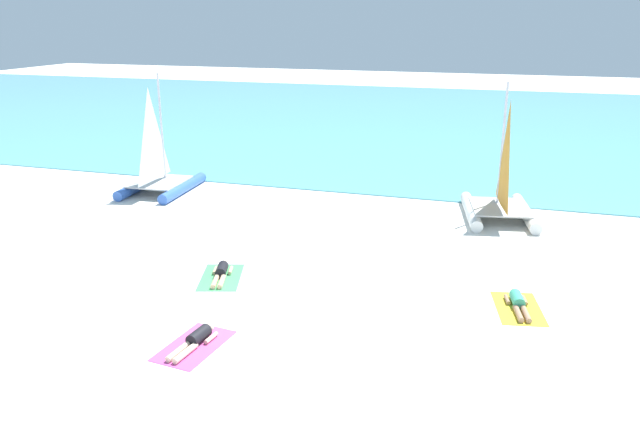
{
  "coord_description": "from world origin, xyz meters",
  "views": [
    {
      "loc": [
        5.45,
        -12.3,
        7.07
      ],
      "look_at": [
        0.0,
        5.37,
        1.2
      ],
      "focal_mm": 35.27,
      "sensor_mm": 36.0,
      "label": 1
    }
  ],
  "objects": [
    {
      "name": "towel_right",
      "position": [
        6.0,
        2.88,
        0.01
      ],
      "size": [
        1.44,
        2.08,
        0.01
      ],
      "primitive_type": "cube",
      "rotation": [
        0.0,
        0.0,
        0.19
      ],
      "color": "yellow",
      "rests_on": "ground"
    },
    {
      "name": "sunbather_left",
      "position": [
        -2.04,
        2.52,
        0.13
      ],
      "size": [
        0.83,
        1.54,
        0.3
      ],
      "rotation": [
        0.0,
        0.0,
        0.3
      ],
      "color": "black",
      "rests_on": "towel_left"
    },
    {
      "name": "ground_plane",
      "position": [
        0.0,
        10.0,
        0.0
      ],
      "size": [
        120.0,
        120.0,
        0.0
      ],
      "primitive_type": "plane",
      "color": "white"
    },
    {
      "name": "sailboat_white",
      "position": [
        5.25,
        10.32,
        0.72
      ],
      "size": [
        3.0,
        4.08,
        4.85
      ],
      "rotation": [
        0.0,
        0.0,
        0.18
      ],
      "color": "white",
      "rests_on": "ground"
    },
    {
      "name": "towel_middle",
      "position": [
        -0.92,
        -1.21,
        0.01
      ],
      "size": [
        1.31,
        2.01,
        0.01
      ],
      "primitive_type": "cube",
      "rotation": [
        0.0,
        0.0,
        -0.12
      ],
      "color": "#D84C99",
      "rests_on": "ground"
    },
    {
      "name": "sunbather_right",
      "position": [
        5.98,
        2.95,
        0.13
      ],
      "size": [
        0.7,
        1.56,
        0.3
      ],
      "rotation": [
        0.0,
        0.0,
        0.19
      ],
      "color": "#3FB28C",
      "rests_on": "towel_right"
    },
    {
      "name": "sailboat_blue",
      "position": [
        -8.35,
        9.88,
        0.72
      ],
      "size": [
        2.59,
        3.85,
        4.85
      ],
      "rotation": [
        0.0,
        0.0,
        0.06
      ],
      "color": "blue",
      "rests_on": "ground"
    },
    {
      "name": "ocean_water",
      "position": [
        0.0,
        31.93,
        0.03
      ],
      "size": [
        120.0,
        40.0,
        0.05
      ],
      "primitive_type": "cube",
      "color": "#5BB2C1",
      "rests_on": "ground"
    },
    {
      "name": "towel_left",
      "position": [
        -2.02,
        2.46,
        0.01
      ],
      "size": [
        1.61,
        2.14,
        0.01
      ],
      "primitive_type": "cube",
      "rotation": [
        0.0,
        0.0,
        0.3
      ],
      "color": "#4CB266",
      "rests_on": "ground"
    },
    {
      "name": "sunbather_middle",
      "position": [
        -0.91,
        -1.14,
        0.13
      ],
      "size": [
        0.59,
        1.57,
        0.3
      ],
      "rotation": [
        0.0,
        0.0,
        -0.12
      ],
      "color": "black",
      "rests_on": "towel_middle"
    }
  ]
}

